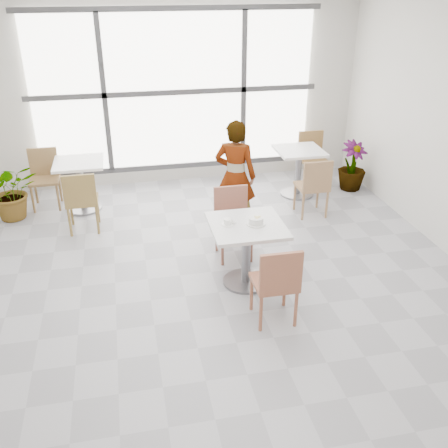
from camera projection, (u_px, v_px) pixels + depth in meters
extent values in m
plane|color=#9E9EA5|center=(218.00, 292.00, 5.63)|extent=(7.00, 7.00, 0.00)
plane|color=silver|center=(175.00, 91.00, 8.03)|extent=(6.00, 0.00, 6.00)
cube|color=white|center=(175.00, 92.00, 7.97)|extent=(4.40, 0.04, 2.40)
cube|color=#3F3F42|center=(176.00, 92.00, 7.95)|extent=(4.60, 0.05, 0.08)
cube|color=#3F3F42|center=(104.00, 95.00, 7.75)|extent=(0.08, 0.05, 2.40)
cube|color=#3F3F42|center=(244.00, 89.00, 8.15)|extent=(0.08, 0.05, 2.40)
cube|color=#3F3F42|center=(179.00, 166.00, 8.49)|extent=(4.60, 0.05, 0.08)
cube|color=#3F3F42|center=(172.00, 8.00, 7.40)|extent=(4.60, 0.05, 0.08)
cube|color=silver|center=(247.00, 226.00, 5.49)|extent=(0.80, 0.80, 0.04)
cylinder|color=slate|center=(246.00, 255.00, 5.66)|extent=(0.10, 0.10, 0.71)
cylinder|color=slate|center=(246.00, 281.00, 5.81)|extent=(0.52, 0.52, 0.03)
cube|color=#A05E44|center=(274.00, 282.00, 5.04)|extent=(0.42, 0.42, 0.04)
cube|color=#A05E44|center=(281.00, 273.00, 4.77)|extent=(0.42, 0.04, 0.42)
cylinder|color=#A05E44|center=(285.00, 289.00, 5.33)|extent=(0.04, 0.04, 0.41)
cylinder|color=#A05E44|center=(296.00, 309.00, 5.01)|extent=(0.04, 0.04, 0.41)
cylinder|color=#A05E44|center=(252.00, 293.00, 5.26)|extent=(0.04, 0.04, 0.41)
cylinder|color=#A05E44|center=(261.00, 314.00, 4.95)|extent=(0.04, 0.04, 0.41)
cube|color=#9A5C49|center=(234.00, 225.00, 6.16)|extent=(0.42, 0.42, 0.04)
cube|color=#9A5C49|center=(231.00, 202.00, 6.23)|extent=(0.42, 0.04, 0.42)
cylinder|color=#9A5C49|center=(222.00, 250.00, 6.07)|extent=(0.04, 0.04, 0.41)
cylinder|color=#9A5C49|center=(217.00, 236.00, 6.39)|extent=(0.04, 0.04, 0.41)
cylinder|color=#9A5C49|center=(251.00, 247.00, 6.14)|extent=(0.04, 0.04, 0.41)
cylinder|color=#9A5C49|center=(244.00, 234.00, 6.45)|extent=(0.04, 0.04, 0.41)
cylinder|color=white|center=(256.00, 224.00, 5.48)|extent=(0.21, 0.21, 0.01)
cylinder|color=white|center=(256.00, 220.00, 5.46)|extent=(0.16, 0.16, 0.07)
torus|color=white|center=(256.00, 218.00, 5.44)|extent=(0.16, 0.16, 0.01)
cylinder|color=tan|center=(256.00, 220.00, 5.46)|extent=(0.14, 0.14, 0.05)
cylinder|color=beige|center=(255.00, 217.00, 5.46)|extent=(0.03, 0.03, 0.02)
cylinder|color=#F2E89C|center=(256.00, 219.00, 5.43)|extent=(0.03, 0.03, 0.01)
cylinder|color=beige|center=(258.00, 218.00, 5.44)|extent=(0.03, 0.03, 0.02)
cylinder|color=beige|center=(257.00, 218.00, 5.43)|extent=(0.03, 0.03, 0.01)
cylinder|color=beige|center=(256.00, 217.00, 5.45)|extent=(0.03, 0.03, 0.02)
cylinder|color=#F3E99D|center=(259.00, 217.00, 5.45)|extent=(0.03, 0.03, 0.02)
cylinder|color=beige|center=(257.00, 218.00, 5.42)|extent=(0.03, 0.03, 0.02)
cylinder|color=#F8E8A0|center=(259.00, 217.00, 5.46)|extent=(0.03, 0.03, 0.02)
cylinder|color=beige|center=(257.00, 217.00, 5.44)|extent=(0.03, 0.03, 0.01)
cylinder|color=beige|center=(257.00, 217.00, 5.46)|extent=(0.03, 0.03, 0.02)
cylinder|color=#F7F09F|center=(256.00, 217.00, 5.44)|extent=(0.03, 0.03, 0.02)
cylinder|color=beige|center=(254.00, 218.00, 5.45)|extent=(0.03, 0.03, 0.01)
cylinder|color=#F7EF9F|center=(253.00, 219.00, 5.41)|extent=(0.03, 0.03, 0.01)
cylinder|color=white|center=(227.00, 224.00, 5.47)|extent=(0.13, 0.13, 0.01)
cylinder|color=white|center=(228.00, 221.00, 5.45)|extent=(0.08, 0.08, 0.06)
torus|color=white|center=(231.00, 221.00, 5.46)|extent=(0.05, 0.01, 0.05)
cylinder|color=black|center=(228.00, 219.00, 5.44)|extent=(0.07, 0.07, 0.00)
cube|color=silver|center=(232.00, 224.00, 5.46)|extent=(0.09, 0.05, 0.00)
sphere|color=silver|center=(235.00, 223.00, 5.48)|extent=(0.02, 0.02, 0.02)
imported|color=black|center=(235.00, 176.00, 6.72)|extent=(0.66, 0.56, 1.52)
cube|color=white|center=(78.00, 163.00, 7.29)|extent=(0.70, 0.70, 0.04)
cylinder|color=gray|center=(82.00, 187.00, 7.46)|extent=(0.10, 0.10, 0.71)
cylinder|color=gray|center=(84.00, 208.00, 7.61)|extent=(0.52, 0.52, 0.03)
cube|color=white|center=(300.00, 151.00, 7.78)|extent=(0.70, 0.70, 0.04)
cylinder|color=gray|center=(298.00, 174.00, 7.95)|extent=(0.10, 0.10, 0.71)
cylinder|color=gray|center=(297.00, 193.00, 8.10)|extent=(0.52, 0.52, 0.03)
cube|color=olive|center=(82.00, 201.00, 6.83)|extent=(0.42, 0.42, 0.04)
cube|color=olive|center=(79.00, 190.00, 6.56)|extent=(0.42, 0.04, 0.42)
cylinder|color=olive|center=(98.00, 209.00, 7.12)|extent=(0.04, 0.04, 0.41)
cylinder|color=olive|center=(97.00, 220.00, 6.81)|extent=(0.04, 0.04, 0.41)
cylinder|color=olive|center=(71.00, 211.00, 7.05)|extent=(0.04, 0.04, 0.41)
cylinder|color=olive|center=(70.00, 222.00, 6.74)|extent=(0.04, 0.04, 0.41)
cube|color=olive|center=(44.00, 180.00, 7.49)|extent=(0.42, 0.42, 0.04)
cube|color=olive|center=(43.00, 161.00, 7.56)|extent=(0.42, 0.04, 0.42)
cylinder|color=olive|center=(33.00, 200.00, 7.40)|extent=(0.04, 0.04, 0.41)
cylinder|color=olive|center=(36.00, 191.00, 7.72)|extent=(0.04, 0.04, 0.41)
cylinder|color=olive|center=(58.00, 198.00, 7.47)|extent=(0.04, 0.04, 0.41)
cylinder|color=olive|center=(60.00, 189.00, 7.78)|extent=(0.04, 0.04, 0.41)
cube|color=#A0774F|center=(312.00, 186.00, 7.28)|extent=(0.42, 0.42, 0.04)
cube|color=#A0774F|center=(318.00, 176.00, 7.01)|extent=(0.42, 0.04, 0.42)
cylinder|color=#A0774F|center=(318.00, 195.00, 7.57)|extent=(0.04, 0.04, 0.41)
cylinder|color=#A0774F|center=(327.00, 205.00, 7.25)|extent=(0.04, 0.04, 0.41)
cylinder|color=#A0774F|center=(295.00, 197.00, 7.50)|extent=(0.04, 0.04, 0.41)
cylinder|color=#A0774F|center=(303.00, 207.00, 7.19)|extent=(0.04, 0.04, 0.41)
cube|color=olive|center=(313.00, 160.00, 8.28)|extent=(0.42, 0.42, 0.04)
cube|color=olive|center=(310.00, 143.00, 8.35)|extent=(0.42, 0.04, 0.42)
cylinder|color=olive|center=(306.00, 178.00, 8.19)|extent=(0.04, 0.04, 0.41)
cylinder|color=olive|center=(298.00, 170.00, 8.51)|extent=(0.04, 0.04, 0.41)
cylinder|color=olive|center=(327.00, 176.00, 8.26)|extent=(0.04, 0.04, 0.41)
cylinder|color=olive|center=(319.00, 169.00, 8.58)|extent=(0.04, 0.04, 0.41)
imported|color=#347333|center=(11.00, 191.00, 7.17)|extent=(0.85, 0.77, 0.82)
imported|color=#56864C|center=(352.00, 166.00, 8.14)|extent=(0.55, 0.55, 0.80)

